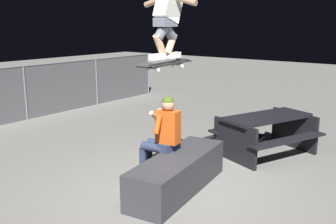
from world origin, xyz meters
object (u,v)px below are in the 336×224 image
at_px(person_sitting_on_ledge, 162,134).
at_px(skater_airborne, 168,14).
at_px(kicker_ramp, 231,145).
at_px(skateboard, 165,64).
at_px(ledge_box_main, 178,173).
at_px(picnic_table_back, 266,128).

bearing_deg(person_sitting_on_ledge, skater_airborne, -115.54).
xyz_separation_m(skater_airborne, kicker_ramp, (2.23, 0.13, -2.49)).
bearing_deg(skater_airborne, skateboard, -179.69).
distance_m(skateboard, skater_airborne, 0.69).
xyz_separation_m(person_sitting_on_ledge, kicker_ramp, (2.14, -0.05, -0.71)).
relative_size(ledge_box_main, picnic_table_back, 0.99).
bearing_deg(skater_airborne, ledge_box_main, -94.37).
xyz_separation_m(skateboard, skater_airborne, (0.06, 0.00, 0.69)).
bearing_deg(kicker_ramp, person_sitting_on_ledge, 178.56).
relative_size(person_sitting_on_ledge, skater_airborne, 1.22).
relative_size(kicker_ramp, picnic_table_back, 0.57).
xyz_separation_m(ledge_box_main, skater_airborne, (0.02, 0.20, 2.28)).
bearing_deg(skater_airborne, person_sitting_on_ledge, 64.46).
xyz_separation_m(kicker_ramp, picnic_table_back, (0.07, -0.68, 0.44)).
distance_m(person_sitting_on_ledge, picnic_table_back, 2.35).
xyz_separation_m(ledge_box_main, picnic_table_back, (2.32, -0.35, 0.23)).
relative_size(ledge_box_main, kicker_ramp, 1.73).
relative_size(ledge_box_main, person_sitting_on_ledge, 1.50).
bearing_deg(ledge_box_main, skater_airborne, 85.63).
bearing_deg(skater_airborne, kicker_ramp, 3.40).
relative_size(skater_airborne, kicker_ramp, 0.95).
bearing_deg(kicker_ramp, skater_airborne, -176.60).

